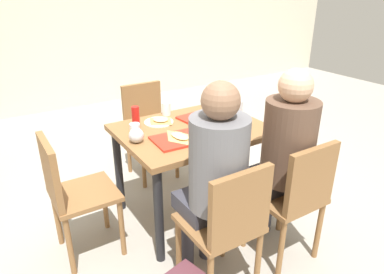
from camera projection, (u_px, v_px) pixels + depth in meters
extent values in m
cube|color=#9E998E|center=(192.00, 212.00, 2.86)|extent=(10.00, 10.00, 0.02)
cube|color=beige|center=(68.00, 7.00, 4.78)|extent=(10.00, 0.10, 2.80)
cube|color=olive|center=(192.00, 130.00, 2.57)|extent=(1.05, 0.82, 0.04)
cylinder|color=black|center=(159.00, 217.00, 2.22)|extent=(0.06, 0.06, 0.69)
cylinder|color=black|center=(268.00, 177.00, 2.67)|extent=(0.06, 0.06, 0.69)
cylinder|color=black|center=(119.00, 171.00, 2.76)|extent=(0.06, 0.06, 0.69)
cylinder|color=black|center=(215.00, 144.00, 3.21)|extent=(0.06, 0.06, 0.69)
cube|color=olive|center=(219.00, 223.00, 2.00)|extent=(0.40, 0.40, 0.03)
cube|color=olive|center=(241.00, 207.00, 1.77)|extent=(0.38, 0.04, 0.40)
cylinder|color=olive|center=(179.00, 248.00, 2.14)|extent=(0.04, 0.04, 0.44)
cylinder|color=olive|center=(223.00, 229.00, 2.31)|extent=(0.04, 0.04, 0.44)
cylinder|color=olive|center=(258.00, 261.00, 2.04)|extent=(0.04, 0.04, 0.44)
cube|color=olive|center=(285.00, 196.00, 2.25)|extent=(0.40, 0.40, 0.03)
cube|color=olive|center=(311.00, 179.00, 2.03)|extent=(0.38, 0.04, 0.40)
cylinder|color=olive|center=(245.00, 220.00, 2.40)|extent=(0.04, 0.04, 0.44)
cylinder|color=olive|center=(281.00, 205.00, 2.56)|extent=(0.04, 0.04, 0.44)
cylinder|color=olive|center=(281.00, 249.00, 2.13)|extent=(0.04, 0.04, 0.44)
cylinder|color=olive|center=(318.00, 230.00, 2.30)|extent=(0.04, 0.04, 0.44)
cube|color=olive|center=(151.00, 132.00, 3.23)|extent=(0.40, 0.40, 0.03)
cube|color=olive|center=(142.00, 104.00, 3.28)|extent=(0.38, 0.04, 0.40)
cylinder|color=olive|center=(177.00, 157.00, 3.27)|extent=(0.04, 0.04, 0.44)
cylinder|color=olive|center=(144.00, 166.00, 3.11)|extent=(0.04, 0.04, 0.44)
cylinder|color=olive|center=(160.00, 144.00, 3.54)|extent=(0.04, 0.04, 0.44)
cylinder|color=olive|center=(129.00, 152.00, 3.37)|extent=(0.04, 0.04, 0.44)
cube|color=olive|center=(85.00, 194.00, 2.28)|extent=(0.40, 0.40, 0.03)
cube|color=olive|center=(50.00, 172.00, 2.10)|extent=(0.04, 0.38, 0.40)
cylinder|color=olive|center=(105.00, 203.00, 2.59)|extent=(0.04, 0.04, 0.44)
cylinder|color=olive|center=(122.00, 228.00, 2.32)|extent=(0.04, 0.04, 0.44)
cylinder|color=olive|center=(57.00, 218.00, 2.42)|extent=(0.04, 0.04, 0.44)
cylinder|color=olive|center=(70.00, 247.00, 2.16)|extent=(0.04, 0.04, 0.44)
cylinder|color=#383842|center=(186.00, 236.00, 2.23)|extent=(0.10, 0.10, 0.47)
cylinder|color=#383842|center=(207.00, 227.00, 2.31)|extent=(0.10, 0.10, 0.47)
cube|color=#383842|center=(206.00, 202.00, 2.07)|extent=(0.32, 0.28, 0.10)
cylinder|color=slate|center=(218.00, 164.00, 1.86)|extent=(0.32, 0.32, 0.52)
sphere|color=#8C664C|center=(221.00, 101.00, 1.72)|extent=(0.20, 0.20, 0.20)
cylinder|color=#383842|center=(249.00, 210.00, 2.48)|extent=(0.10, 0.10, 0.47)
cylinder|color=#383842|center=(266.00, 203.00, 2.56)|extent=(0.10, 0.10, 0.47)
cube|color=#383842|center=(271.00, 178.00, 2.33)|extent=(0.32, 0.28, 0.10)
cylinder|color=brown|center=(289.00, 142.00, 2.12)|extent=(0.32, 0.32, 0.52)
sphere|color=#DBAD89|center=(296.00, 86.00, 1.98)|extent=(0.20, 0.20, 0.20)
cube|color=red|center=(180.00, 139.00, 2.36)|extent=(0.37, 0.28, 0.02)
cube|color=red|center=(204.00, 117.00, 2.74)|extent=(0.39, 0.30, 0.02)
cylinder|color=white|center=(159.00, 122.00, 2.66)|extent=(0.22, 0.22, 0.01)
cylinder|color=white|center=(228.00, 133.00, 2.46)|extent=(0.22, 0.22, 0.01)
pyramid|color=#DBAD60|center=(180.00, 137.00, 2.36)|extent=(0.15, 0.24, 0.01)
ellipsoid|color=#D8C67F|center=(180.00, 136.00, 2.35)|extent=(0.10, 0.17, 0.01)
pyramid|color=#C68C47|center=(204.00, 117.00, 2.71)|extent=(0.27, 0.23, 0.01)
ellipsoid|color=#B74723|center=(204.00, 116.00, 2.70)|extent=(0.19, 0.16, 0.01)
pyramid|color=tan|center=(161.00, 121.00, 2.66)|extent=(0.20, 0.21, 0.01)
ellipsoid|color=#D8C67F|center=(161.00, 119.00, 2.66)|extent=(0.14, 0.15, 0.01)
cylinder|color=white|center=(166.00, 109.00, 2.80)|extent=(0.07, 0.07, 0.10)
cylinder|color=white|center=(223.00, 137.00, 2.29)|extent=(0.07, 0.07, 0.10)
cylinder|color=white|center=(135.00, 131.00, 2.39)|extent=(0.07, 0.07, 0.10)
cylinder|color=#B7BCC6|center=(238.00, 109.00, 2.77)|extent=(0.07, 0.07, 0.12)
cylinder|color=red|center=(136.00, 117.00, 2.54)|extent=(0.06, 0.06, 0.16)
sphere|color=silver|center=(136.00, 135.00, 2.31)|extent=(0.10, 0.10, 0.10)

